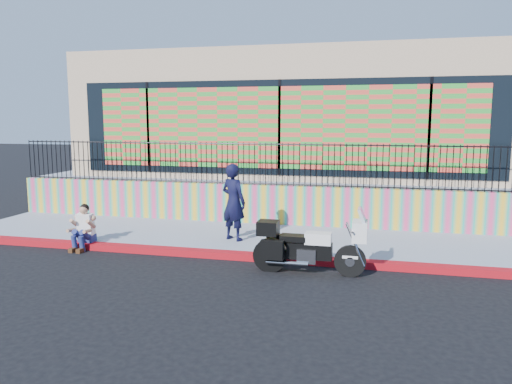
% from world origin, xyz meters
% --- Properties ---
extents(ground, '(90.00, 90.00, 0.00)m').
position_xyz_m(ground, '(0.00, 0.00, 0.00)').
color(ground, black).
rests_on(ground, ground).
extents(red_curb, '(16.00, 0.30, 0.15)m').
position_xyz_m(red_curb, '(0.00, 0.00, 0.07)').
color(red_curb, '#A20B0F').
rests_on(red_curb, ground).
extents(sidewalk, '(16.00, 3.00, 0.15)m').
position_xyz_m(sidewalk, '(0.00, 1.65, 0.07)').
color(sidewalk, gray).
rests_on(sidewalk, ground).
extents(mural_wall, '(16.00, 0.20, 1.10)m').
position_xyz_m(mural_wall, '(0.00, 3.25, 0.70)').
color(mural_wall, '#F03F7B').
rests_on(mural_wall, sidewalk).
extents(metal_fence, '(15.80, 0.04, 1.20)m').
position_xyz_m(metal_fence, '(0.00, 3.25, 1.85)').
color(metal_fence, black).
rests_on(metal_fence, mural_wall).
extents(elevated_platform, '(16.00, 10.00, 1.25)m').
position_xyz_m(elevated_platform, '(0.00, 8.35, 0.62)').
color(elevated_platform, gray).
rests_on(elevated_platform, ground).
extents(storefront_building, '(14.00, 8.06, 4.00)m').
position_xyz_m(storefront_building, '(0.00, 8.13, 3.25)').
color(storefront_building, tan).
rests_on(storefront_building, elevated_platform).
extents(police_motorcycle, '(2.24, 0.74, 1.40)m').
position_xyz_m(police_motorcycle, '(1.53, -0.69, 0.58)').
color(police_motorcycle, black).
rests_on(police_motorcycle, ground).
extents(police_officer, '(0.81, 0.70, 1.89)m').
position_xyz_m(police_officer, '(-0.55, 1.12, 1.09)').
color(police_officer, black).
rests_on(police_officer, sidewalk).
extents(seated_man, '(0.54, 0.71, 1.06)m').
position_xyz_m(seated_man, '(-3.96, -0.09, 0.45)').
color(seated_man, navy).
rests_on(seated_man, ground).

